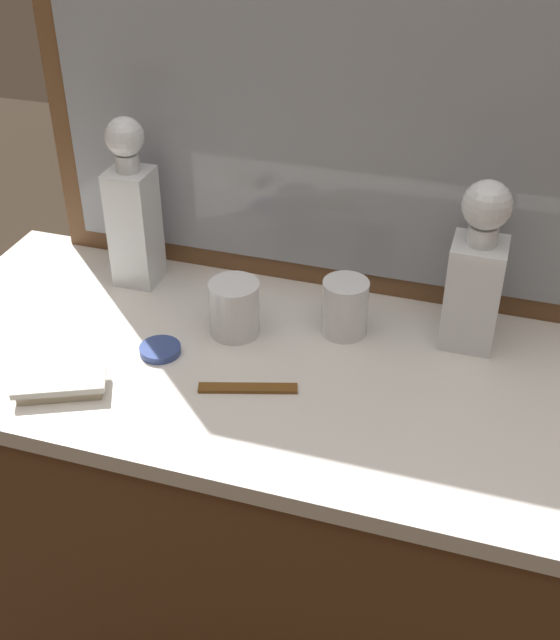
{
  "coord_description": "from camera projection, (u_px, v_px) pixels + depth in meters",
  "views": [
    {
      "loc": [
        0.3,
        -0.97,
        1.59
      ],
      "look_at": [
        0.0,
        0.0,
        0.9
      ],
      "focal_mm": 45.44,
      "sensor_mm": 36.0,
      "label": 1
    }
  ],
  "objects": [
    {
      "name": "dresser",
      "position": [
        280.0,
        539.0,
        1.5
      ],
      "size": [
        1.22,
        0.54,
        0.82
      ],
      "color": "brown",
      "rests_on": "ground_plane"
    },
    {
      "name": "dresser_mirror",
      "position": [
        328.0,
        78.0,
        1.26
      ],
      "size": [
        1.01,
        0.03,
        0.75
      ],
      "color": "brown",
      "rests_on": "dresser"
    },
    {
      "name": "crystal_decanter_center",
      "position": [
        475.0,
        281.0,
        1.26
      ],
      "size": [
        0.08,
        0.08,
        0.28
      ],
      "color": "white",
      "rests_on": "dresser"
    },
    {
      "name": "crystal_decanter_front",
      "position": [
        134.0,
        219.0,
        1.41
      ],
      "size": [
        0.07,
        0.07,
        0.31
      ],
      "color": "white",
      "rests_on": "dresser"
    },
    {
      "name": "crystal_tumbler_right",
      "position": [
        235.0,
        310.0,
        1.31
      ],
      "size": [
        0.08,
        0.08,
        0.09
      ],
      "color": "white",
      "rests_on": "dresser"
    },
    {
      "name": "crystal_tumbler_center",
      "position": [
        345.0,
        309.0,
        1.32
      ],
      "size": [
        0.08,
        0.08,
        0.09
      ],
      "color": "white",
      "rests_on": "dresser"
    },
    {
      "name": "silver_brush_center",
      "position": [
        60.0,
        385.0,
        1.2
      ],
      "size": [
        0.15,
        0.11,
        0.02
      ],
      "color": "#B7A88C",
      "rests_on": "dresser"
    },
    {
      "name": "porcelain_dish",
      "position": [
        160.0,
        350.0,
        1.29
      ],
      "size": [
        0.07,
        0.07,
        0.01
      ],
      "color": "#33478C",
      "rests_on": "dresser"
    },
    {
      "name": "tortoiseshell_comb",
      "position": [
        248.0,
        388.0,
        1.21
      ],
      "size": [
        0.15,
        0.06,
        0.01
      ],
      "color": "brown",
      "rests_on": "dresser"
    }
  ]
}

